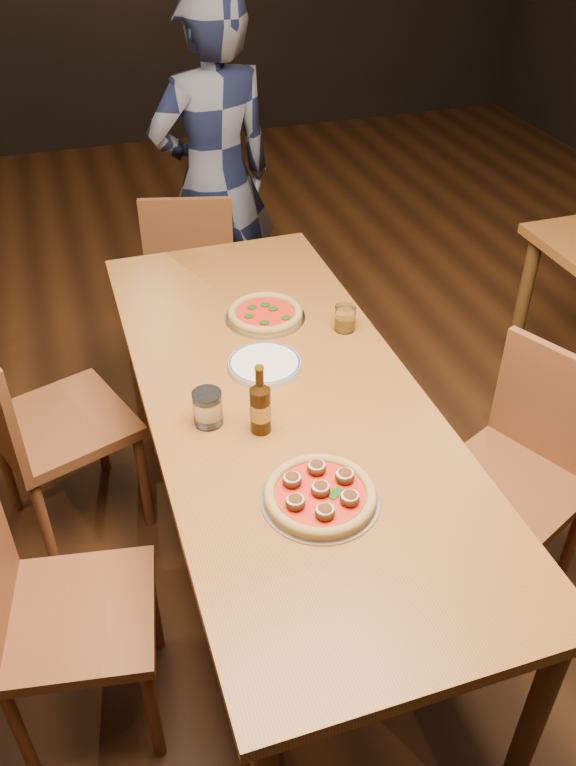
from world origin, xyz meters
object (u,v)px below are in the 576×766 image
object	(u,v)px
plate_stack	(265,365)
amber_glass	(345,318)
table_main	(283,411)
diner	(215,182)
pizza_margherita	(265,314)
water_glass	(208,408)
chair_main_sw	(62,422)
chair_end	(189,300)
chair_main_e	(509,484)
pizza_meatball	(320,494)
chair_main_nw	(77,614)
beer_bottle	(260,409)

from	to	relation	value
plate_stack	amber_glass	bearing A→B (deg)	22.01
table_main	diner	world-z (taller)	diner
pizza_margherita	water_glass	world-z (taller)	water_glass
water_glass	chair_main_sw	bearing A→B (deg)	129.82
water_glass	chair_end	bearing A→B (deg)	81.77
chair_main_sw	plate_stack	distance (m)	0.77
chair_main_e	pizza_meatball	distance (m)	0.78
table_main	plate_stack	bearing A→B (deg)	96.46
chair_main_sw	plate_stack	world-z (taller)	chair_main_sw
plate_stack	chair_end	bearing A→B (deg)	92.72
pizza_margherita	table_main	bearing A→B (deg)	-99.46
amber_glass	chair_main_nw	bearing A→B (deg)	-147.92
chair_end	chair_main_e	bearing A→B (deg)	-48.88
chair_main_nw	water_glass	bearing A→B (deg)	-47.53
chair_main_nw	diner	world-z (taller)	diner
table_main	chair_end	world-z (taller)	chair_end
plate_stack	diner	distance (m)	1.37
water_glass	diner	size ratio (longest dim) A/B	0.06
chair_main_nw	chair_main_e	size ratio (longest dim) A/B	0.97
beer_bottle	water_glass	size ratio (longest dim) A/B	2.02
pizza_margherita	water_glass	distance (m)	0.57
chair_main_nw	chair_main_sw	size ratio (longest dim) A/B	0.93
pizza_margherita	water_glass	bearing A→B (deg)	-122.79
chair_main_nw	diner	xyz separation A→B (m)	(0.84, 1.84, 0.38)
pizza_meatball	plate_stack	world-z (taller)	pizza_meatball
chair_end	water_glass	xyz separation A→B (m)	(-0.18, -1.22, 0.37)
chair_main_sw	chair_main_e	xyz separation A→B (m)	(1.31, -0.72, -0.02)
table_main	chair_main_sw	bearing A→B (deg)	146.61
pizza_margherita	pizza_meatball	bearing A→B (deg)	-97.52
beer_bottle	amber_glass	distance (m)	0.58
chair_main_nw	water_glass	distance (m)	0.64
pizza_meatball	amber_glass	size ratio (longest dim) A/B	3.43
chair_main_nw	pizza_meatball	bearing A→B (deg)	-88.79
chair_end	diner	distance (m)	0.56
table_main	chair_main_sw	xyz separation A→B (m)	(-0.66, 0.43, -0.22)
pizza_margherita	amber_glass	size ratio (longest dim) A/B	3.12
table_main	chair_main_sw	size ratio (longest dim) A/B	2.17
chair_main_sw	diner	size ratio (longest dim) A/B	0.57
plate_stack	chair_main_nw	bearing A→B (deg)	-143.79
amber_glass	diner	size ratio (longest dim) A/B	0.05
chair_main_nw	chair_main_sw	bearing A→B (deg)	7.90
table_main	beer_bottle	bearing A→B (deg)	-127.25
chair_main_e	diner	size ratio (longest dim) A/B	0.55
table_main	pizza_meatball	size ratio (longest dim) A/B	6.67
pizza_meatball	pizza_margherita	bearing A→B (deg)	82.48
chair_main_nw	chair_end	size ratio (longest dim) A/B	1.00
chair_main_nw	chair_end	bearing A→B (deg)	-12.65
chair_main_nw	chair_end	xyz separation A→B (m)	(0.62, 1.50, -0.00)
chair_main_sw	pizza_meatball	world-z (taller)	chair_main_sw
chair_main_e	diner	world-z (taller)	diner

